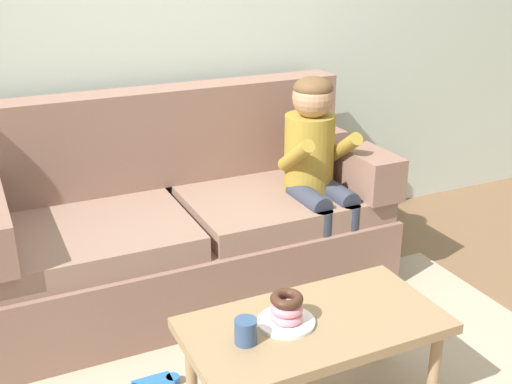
{
  "coord_description": "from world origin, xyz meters",
  "views": [
    {
      "loc": [
        -1.03,
        -2.0,
        1.73
      ],
      "look_at": [
        0.12,
        0.45,
        0.65
      ],
      "focal_mm": 44.48,
      "sensor_mm": 36.0,
      "label": 1
    }
  ],
  "objects_px": {
    "person_child": "(317,162)",
    "donut": "(286,316)",
    "coffee_table": "(315,332)",
    "couch": "(181,225)",
    "mug": "(246,331)"
  },
  "relations": [
    {
      "from": "person_child",
      "to": "donut",
      "type": "relative_size",
      "value": 9.18
    },
    {
      "from": "donut",
      "to": "coffee_table",
      "type": "bearing_deg",
      "value": -15.48
    },
    {
      "from": "couch",
      "to": "person_child",
      "type": "bearing_deg",
      "value": -17.83
    },
    {
      "from": "coffee_table",
      "to": "mug",
      "type": "distance_m",
      "value": 0.3
    },
    {
      "from": "person_child",
      "to": "coffee_table",
      "type": "bearing_deg",
      "value": -120.05
    },
    {
      "from": "donut",
      "to": "couch",
      "type": "bearing_deg",
      "value": 90.81
    },
    {
      "from": "couch",
      "to": "person_child",
      "type": "height_order",
      "value": "person_child"
    },
    {
      "from": "couch",
      "to": "donut",
      "type": "bearing_deg",
      "value": -89.19
    },
    {
      "from": "donut",
      "to": "mug",
      "type": "distance_m",
      "value": 0.18
    },
    {
      "from": "couch",
      "to": "mug",
      "type": "distance_m",
      "value": 1.19
    },
    {
      "from": "couch",
      "to": "donut",
      "type": "height_order",
      "value": "couch"
    },
    {
      "from": "couch",
      "to": "coffee_table",
      "type": "distance_m",
      "value": 1.17
    },
    {
      "from": "person_child",
      "to": "mug",
      "type": "bearing_deg",
      "value": -130.91
    },
    {
      "from": "coffee_table",
      "to": "person_child",
      "type": "distance_m",
      "value": 1.13
    },
    {
      "from": "person_child",
      "to": "mug",
      "type": "relative_size",
      "value": 12.24
    }
  ]
}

